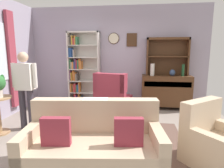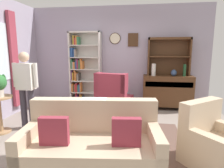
{
  "view_description": "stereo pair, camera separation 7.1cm",
  "coord_description": "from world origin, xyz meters",
  "views": [
    {
      "loc": [
        0.57,
        -3.4,
        1.6
      ],
      "look_at": [
        0.1,
        0.2,
        0.95
      ],
      "focal_mm": 30.82,
      "sensor_mm": 36.0,
      "label": 1
    },
    {
      "loc": [
        0.64,
        -3.39,
        1.6
      ],
      "look_at": [
        0.1,
        0.2,
        0.95
      ],
      "focal_mm": 30.82,
      "sensor_mm": 36.0,
      "label": 2
    }
  ],
  "objects": [
    {
      "name": "ground_plane",
      "position": [
        0.0,
        0.0,
        -0.01
      ],
      "size": [
        5.4,
        4.6,
        0.02
      ],
      "primitive_type": "cube",
      "color": "gray"
    },
    {
      "name": "wall_back",
      "position": [
        0.0,
        2.13,
        1.4
      ],
      "size": [
        5.0,
        0.09,
        2.8
      ],
      "color": "#A399AD",
      "rests_on": "ground_plane"
    },
    {
      "name": "area_rug",
      "position": [
        0.2,
        -0.3,
        0.0
      ],
      "size": [
        2.42,
        2.05,
        0.01
      ],
      "primitive_type": "cube",
      "color": "brown",
      "rests_on": "ground_plane"
    },
    {
      "name": "bookshelf",
      "position": [
        -1.01,
        1.94,
        1.02
      ],
      "size": [
        0.9,
        0.3,
        2.1
      ],
      "color": "silver",
      "rests_on": "ground_plane"
    },
    {
      "name": "sideboard",
      "position": [
        1.36,
        1.86,
        0.51
      ],
      "size": [
        1.3,
        0.45,
        0.92
      ],
      "color": "#4C2D19",
      "rests_on": "ground_plane"
    },
    {
      "name": "sideboard_hutch",
      "position": [
        1.36,
        1.97,
        1.56
      ],
      "size": [
        1.1,
        0.26,
        1.0
      ],
      "color": "#4C2D19",
      "rests_on": "sideboard"
    },
    {
      "name": "vase_tall",
      "position": [
        0.97,
        1.78,
        1.08
      ],
      "size": [
        0.11,
        0.11,
        0.32
      ],
      "primitive_type": "cylinder",
      "color": "beige",
      "rests_on": "sideboard"
    },
    {
      "name": "vase_round",
      "position": [
        1.49,
        1.79,
        1.01
      ],
      "size": [
        0.15,
        0.15,
        0.17
      ],
      "primitive_type": "ellipsoid",
      "color": "#33476B",
      "rests_on": "sideboard"
    },
    {
      "name": "bottle_wine",
      "position": [
        1.75,
        1.77,
        1.08
      ],
      "size": [
        0.07,
        0.07,
        0.31
      ],
      "primitive_type": "cylinder",
      "color": "#194223",
      "rests_on": "sideboard"
    },
    {
      "name": "couch_floral",
      "position": [
        0.02,
        -1.05,
        0.31
      ],
      "size": [
        1.89,
        1.06,
        0.9
      ],
      "color": "#C6AD8E",
      "rests_on": "ground_plane"
    },
    {
      "name": "armchair_floral",
      "position": [
        1.69,
        -0.74,
        0.29
      ],
      "size": [
        1.07,
        1.08,
        0.88
      ],
      "color": "#C6AD8E",
      "rests_on": "ground_plane"
    },
    {
      "name": "wingback_chair",
      "position": [
        -0.02,
        1.24,
        0.38
      ],
      "size": [
        0.94,
        0.95,
        1.05
      ],
      "color": "maroon",
      "rests_on": "ground_plane"
    },
    {
      "name": "person_reading",
      "position": [
        -1.61,
        0.07,
        0.91
      ],
      "size": [
        0.52,
        0.2,
        1.56
      ],
      "color": "#38333D",
      "rests_on": "ground_plane"
    },
    {
      "name": "coffee_table",
      "position": [
        0.13,
        -0.2,
        0.35
      ],
      "size": [
        0.8,
        0.5,
        0.42
      ],
      "color": "#4C2D19",
      "rests_on": "ground_plane"
    },
    {
      "name": "book_stack",
      "position": [
        0.19,
        -0.19,
        0.47
      ],
      "size": [
        0.21,
        0.16,
        0.1
      ],
      "color": "gold",
      "rests_on": "coffee_table"
    }
  ]
}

